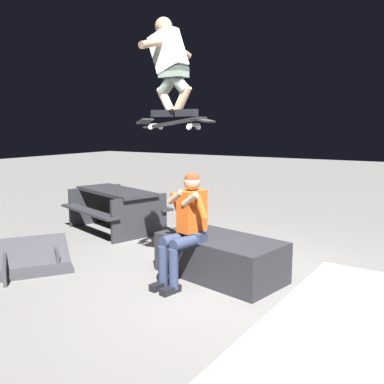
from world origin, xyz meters
TOP-DOWN VIEW (x-y plane):
  - ground_plane at (0.00, 0.00)m, footprint 40.00×40.00m
  - ledge_box_main at (0.17, -0.11)m, footprint 1.71×1.14m
  - person_sitting_on_ledge at (0.41, 0.31)m, footprint 0.59×0.78m
  - skateboard at (0.58, 0.30)m, footprint 1.03×0.28m
  - skater_airborne at (0.64, 0.29)m, footprint 0.63×0.89m
  - kicker_ramp at (2.51, 0.88)m, footprint 1.33×1.34m
  - picnic_table_back at (2.90, -1.28)m, footprint 2.03×1.80m

SIDE VIEW (x-z plane):
  - ground_plane at x=0.00m, z-range 0.00..0.00m
  - kicker_ramp at x=2.51m, z-range -0.15..0.28m
  - ledge_box_main at x=0.17m, z-range 0.00..0.51m
  - picnic_table_back at x=2.90m, z-range 0.12..0.87m
  - person_sitting_on_ledge at x=0.41m, z-range 0.08..1.42m
  - skateboard at x=0.58m, z-range 1.85..1.99m
  - skater_airborne at x=0.64m, z-range 2.05..3.17m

